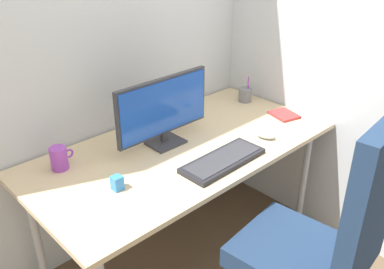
{
  "coord_description": "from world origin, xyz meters",
  "views": [
    {
      "loc": [
        -1.25,
        -1.38,
        1.74
      ],
      "look_at": [
        -0.01,
        -0.08,
        0.81
      ],
      "focal_mm": 38.96,
      "sensor_mm": 36.0,
      "label": 1
    }
  ],
  "objects_px": {
    "mouse": "(266,136)",
    "office_chair": "(324,241)",
    "keyboard": "(223,160)",
    "desk_clamp_accessory": "(117,183)",
    "coffee_mug": "(59,158)",
    "monitor": "(164,109)",
    "pen_holder": "(245,95)",
    "notebook": "(284,115)"
  },
  "relations": [
    {
      "from": "monitor",
      "to": "coffee_mug",
      "type": "height_order",
      "value": "monitor"
    },
    {
      "from": "desk_clamp_accessory",
      "to": "office_chair",
      "type": "bearing_deg",
      "value": -55.5
    },
    {
      "from": "pen_holder",
      "to": "notebook",
      "type": "distance_m",
      "value": 0.31
    },
    {
      "from": "pen_holder",
      "to": "desk_clamp_accessory",
      "type": "relative_size",
      "value": 2.56
    },
    {
      "from": "keyboard",
      "to": "coffee_mug",
      "type": "distance_m",
      "value": 0.76
    },
    {
      "from": "notebook",
      "to": "desk_clamp_accessory",
      "type": "bearing_deg",
      "value": -166.85
    },
    {
      "from": "mouse",
      "to": "notebook",
      "type": "relative_size",
      "value": 0.66
    },
    {
      "from": "coffee_mug",
      "to": "mouse",
      "type": "bearing_deg",
      "value": -26.8
    },
    {
      "from": "keyboard",
      "to": "notebook",
      "type": "distance_m",
      "value": 0.66
    },
    {
      "from": "keyboard",
      "to": "pen_holder",
      "type": "relative_size",
      "value": 2.67
    },
    {
      "from": "office_chair",
      "to": "desk_clamp_accessory",
      "type": "distance_m",
      "value": 0.88
    },
    {
      "from": "monitor",
      "to": "keyboard",
      "type": "bearing_deg",
      "value": -78.16
    },
    {
      "from": "keyboard",
      "to": "monitor",
      "type": "bearing_deg",
      "value": 101.84
    },
    {
      "from": "keyboard",
      "to": "mouse",
      "type": "height_order",
      "value": "mouse"
    },
    {
      "from": "keyboard",
      "to": "coffee_mug",
      "type": "bearing_deg",
      "value": 140.33
    },
    {
      "from": "desk_clamp_accessory",
      "to": "monitor",
      "type": "bearing_deg",
      "value": 23.69
    },
    {
      "from": "office_chair",
      "to": "notebook",
      "type": "bearing_deg",
      "value": 45.95
    },
    {
      "from": "keyboard",
      "to": "notebook",
      "type": "relative_size",
      "value": 2.86
    },
    {
      "from": "pen_holder",
      "to": "keyboard",
      "type": "bearing_deg",
      "value": -147.48
    },
    {
      "from": "notebook",
      "to": "coffee_mug",
      "type": "bearing_deg",
      "value": 178.84
    },
    {
      "from": "pen_holder",
      "to": "desk_clamp_accessory",
      "type": "distance_m",
      "value": 1.17
    },
    {
      "from": "office_chair",
      "to": "keyboard",
      "type": "bearing_deg",
      "value": 90.48
    },
    {
      "from": "office_chair",
      "to": "keyboard",
      "type": "height_order",
      "value": "office_chair"
    },
    {
      "from": "mouse",
      "to": "pen_holder",
      "type": "bearing_deg",
      "value": 32.99
    },
    {
      "from": "monitor",
      "to": "coffee_mug",
      "type": "distance_m",
      "value": 0.55
    },
    {
      "from": "monitor",
      "to": "pen_holder",
      "type": "distance_m",
      "value": 0.75
    },
    {
      "from": "notebook",
      "to": "pen_holder",
      "type": "bearing_deg",
      "value": 104.29
    },
    {
      "from": "keyboard",
      "to": "desk_clamp_accessory",
      "type": "bearing_deg",
      "value": 161.78
    },
    {
      "from": "monitor",
      "to": "mouse",
      "type": "distance_m",
      "value": 0.56
    },
    {
      "from": "monitor",
      "to": "keyboard",
      "type": "height_order",
      "value": "monitor"
    },
    {
      "from": "pen_holder",
      "to": "coffee_mug",
      "type": "bearing_deg",
      "value": 177.08
    },
    {
      "from": "coffee_mug",
      "to": "desk_clamp_accessory",
      "type": "xyz_separation_m",
      "value": [
        0.09,
        -0.32,
        -0.02
      ]
    },
    {
      "from": "monitor",
      "to": "pen_holder",
      "type": "bearing_deg",
      "value": 6.01
    },
    {
      "from": "mouse",
      "to": "office_chair",
      "type": "bearing_deg",
      "value": -140.35
    },
    {
      "from": "office_chair",
      "to": "notebook",
      "type": "xyz_separation_m",
      "value": [
        0.65,
        0.67,
        0.14
      ]
    },
    {
      "from": "notebook",
      "to": "monitor",
      "type": "bearing_deg",
      "value": 177.92
    },
    {
      "from": "monitor",
      "to": "desk_clamp_accessory",
      "type": "bearing_deg",
      "value": -156.31
    },
    {
      "from": "keyboard",
      "to": "mouse",
      "type": "distance_m",
      "value": 0.35
    },
    {
      "from": "mouse",
      "to": "desk_clamp_accessory",
      "type": "distance_m",
      "value": 0.85
    },
    {
      "from": "mouse",
      "to": "desk_clamp_accessory",
      "type": "bearing_deg",
      "value": 150.6
    },
    {
      "from": "office_chair",
      "to": "notebook",
      "type": "relative_size",
      "value": 7.54
    },
    {
      "from": "pen_holder",
      "to": "desk_clamp_accessory",
      "type": "height_order",
      "value": "pen_holder"
    }
  ]
}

